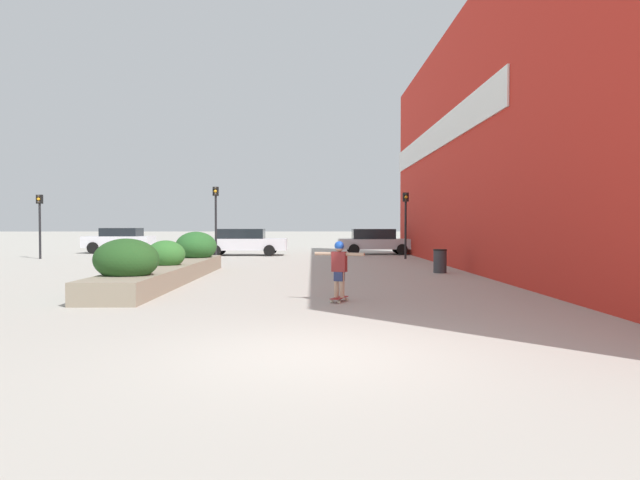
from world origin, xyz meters
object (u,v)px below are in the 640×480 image
skateboard (339,299)px  traffic_light_right (406,214)px  car_leftmost (120,240)px  trash_bin (440,261)px  car_center_left (375,241)px  skateboarder (339,263)px  traffic_light_far_left (40,215)px  car_center_right (513,240)px  car_rightmost (243,241)px  traffic_light_left (216,210)px

skateboard → traffic_light_right: size_ratio=0.20×
car_leftmost → trash_bin: bearing=-132.1°
car_leftmost → car_center_left: 15.50m
skateboarder → traffic_light_far_left: size_ratio=0.38×
car_center_right → car_center_left: bearing=98.4°
car_center_right → skateboarder: bearing=152.1°
trash_bin → traffic_light_far_left: traffic_light_far_left is taller
car_rightmost → traffic_light_left: size_ratio=1.31×
traffic_light_far_left → skateboard: bearing=-48.7°
trash_bin → car_rightmost: size_ratio=0.18×
trash_bin → traffic_light_far_left: bearing=154.5°
car_center_left → skateboarder: bearing=-8.5°
car_leftmost → car_rightmost: car_leftmost is taller
skateboarder → trash_bin: bearing=86.4°
car_rightmost → traffic_light_left: (-0.96, -3.42, 1.67)m
traffic_light_left → traffic_light_right: bearing=-1.1°
skateboarder → car_center_left: (3.09, 20.76, -0.08)m
traffic_light_right → car_center_right: bearing=38.9°
car_center_right → car_rightmost: size_ratio=0.91×
traffic_light_left → car_center_left: bearing=28.7°
car_leftmost → traffic_light_left: (6.90, -6.22, 1.64)m
traffic_light_right → trash_bin: bearing=-90.9°
car_center_right → car_leftmost: bearing=89.3°
car_center_left → car_rightmost: size_ratio=0.93×
skateboard → car_center_right: car_center_right is taller
traffic_light_far_left → trash_bin: bearing=-25.5°
skateboarder → car_center_left: 20.99m
traffic_light_left → car_center_right: bearing=19.2°
trash_bin → car_rightmost: bearing=125.3°
car_leftmost → traffic_light_right: (16.41, -6.40, 1.47)m
skateboarder → car_center_right: size_ratio=0.29×
car_leftmost → car_center_right: (24.00, -0.28, 0.01)m
car_leftmost → traffic_light_left: size_ratio=1.10×
car_leftmost → car_center_right: 24.00m
skateboard → trash_bin: (3.93, 7.60, 0.35)m
traffic_light_left → traffic_light_right: size_ratio=1.09×
car_center_left → traffic_light_right: size_ratio=1.33×
skateboard → car_center_right: bearing=85.9°
trash_bin → car_center_right: bearing=61.8°
skateboarder → car_rightmost: car_rightmost is taller
car_leftmost → traffic_light_right: size_ratio=1.20×
car_leftmost → car_center_right: bearing=-90.7°
trash_bin → car_leftmost: bearing=137.9°
skateboard → traffic_light_far_left: size_ratio=0.21×
trash_bin → car_leftmost: car_leftmost is taller
skateboarder → traffic_light_right: traffic_light_right is taller
car_leftmost → traffic_light_right: traffic_light_right is taller
car_center_left → traffic_light_left: size_ratio=1.22×
skateboard → car_rightmost: size_ratio=0.14×
skateboarder → car_center_left: size_ratio=0.28×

